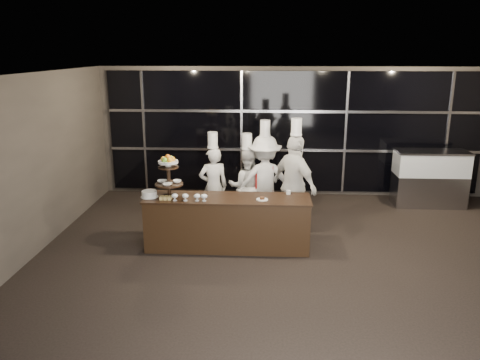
# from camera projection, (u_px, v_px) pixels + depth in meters

# --- Properties ---
(room) EXTENTS (10.00, 10.00, 10.00)m
(room) POSITION_uv_depth(u_px,v_px,m) (314.00, 197.00, 6.11)
(room) COLOR black
(room) RESTS_ON ground
(window_wall) EXTENTS (8.60, 0.10, 2.80)m
(window_wall) POSITION_uv_depth(u_px,v_px,m) (293.00, 133.00, 10.86)
(window_wall) COLOR black
(window_wall) RESTS_ON ground
(buffet_counter) EXTENTS (2.84, 0.74, 0.92)m
(buffet_counter) POSITION_uv_depth(u_px,v_px,m) (228.00, 222.00, 8.11)
(buffet_counter) COLOR black
(buffet_counter) RESTS_ON ground
(display_stand) EXTENTS (0.48, 0.48, 0.74)m
(display_stand) POSITION_uv_depth(u_px,v_px,m) (169.00, 173.00, 7.93)
(display_stand) COLOR black
(display_stand) RESTS_ON buffet_counter
(compotes) EXTENTS (0.61, 0.11, 0.12)m
(compotes) POSITION_uv_depth(u_px,v_px,m) (190.00, 196.00, 7.79)
(compotes) COLOR silver
(compotes) RESTS_ON buffet_counter
(layer_cake) EXTENTS (0.30, 0.30, 0.11)m
(layer_cake) POSITION_uv_depth(u_px,v_px,m) (149.00, 194.00, 8.00)
(layer_cake) COLOR white
(layer_cake) RESTS_ON buffet_counter
(pastry_squares) EXTENTS (0.19, 0.13, 0.05)m
(pastry_squares) POSITION_uv_depth(u_px,v_px,m) (166.00, 198.00, 7.88)
(pastry_squares) COLOR #DBBD6B
(pastry_squares) RESTS_ON buffet_counter
(small_plate) EXTENTS (0.20, 0.20, 0.05)m
(small_plate) POSITION_uv_depth(u_px,v_px,m) (262.00, 199.00, 7.86)
(small_plate) COLOR white
(small_plate) RESTS_ON buffet_counter
(chef_cup) EXTENTS (0.08, 0.08, 0.07)m
(chef_cup) POSITION_uv_depth(u_px,v_px,m) (288.00, 192.00, 8.17)
(chef_cup) COLOR white
(chef_cup) RESTS_ON buffet_counter
(display_case) EXTENTS (1.54, 0.67, 1.24)m
(display_case) POSITION_uv_depth(u_px,v_px,m) (430.00, 175.00, 10.30)
(display_case) COLOR #A5A5AA
(display_case) RESTS_ON ground
(chef_a) EXTENTS (0.65, 0.53, 1.86)m
(chef_a) POSITION_uv_depth(u_px,v_px,m) (213.00, 185.00, 9.11)
(chef_a) COLOR silver
(chef_a) RESTS_ON ground
(chef_b) EXTENTS (0.77, 0.61, 1.81)m
(chef_b) POSITION_uv_depth(u_px,v_px,m) (247.00, 185.00, 9.23)
(chef_b) COLOR silver
(chef_b) RESTS_ON ground
(chef_c) EXTENTS (1.25, 0.86, 2.08)m
(chef_c) POSITION_uv_depth(u_px,v_px,m) (264.00, 180.00, 9.13)
(chef_c) COLOR white
(chef_c) RESTS_ON ground
(chef_d) EXTENTS (1.04, 1.16, 2.19)m
(chef_d) POSITION_uv_depth(u_px,v_px,m) (295.00, 185.00, 8.61)
(chef_d) COLOR white
(chef_d) RESTS_ON ground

